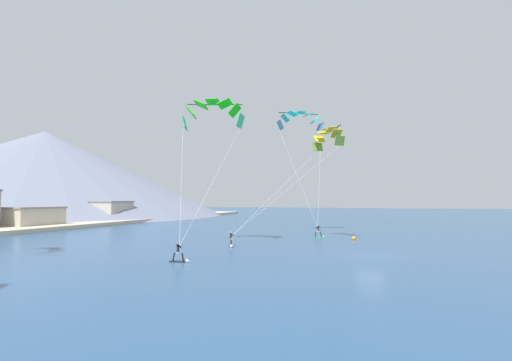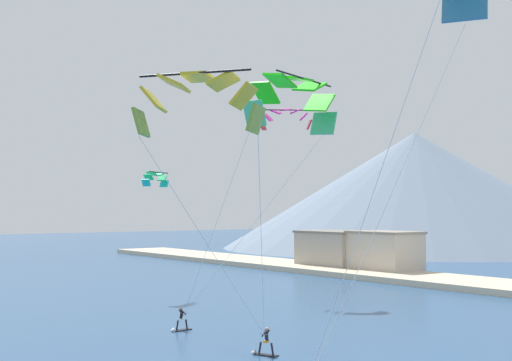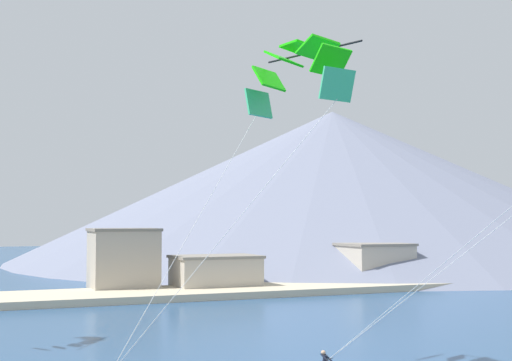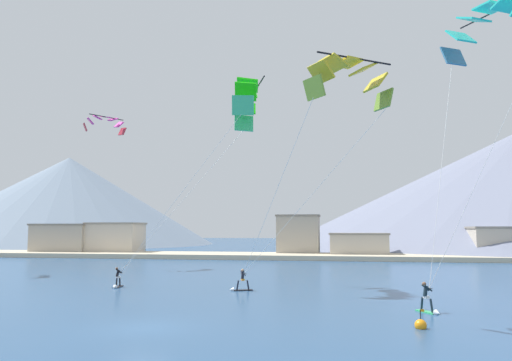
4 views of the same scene
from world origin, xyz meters
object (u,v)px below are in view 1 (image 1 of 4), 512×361
Objects in this scene: kitesurfer_mid_center at (181,257)px; race_marker_buoy at (354,238)px; kitesurfer_near_trail at (320,234)px; parafoil_kite_mid_center at (212,111)px; parafoil_kite_near_lead at (327,136)px; kitesurfer_near_lead at (231,242)px; parafoil_kite_near_trail at (300,119)px.

race_marker_buoy is at bearing -30.78° from kitesurfer_mid_center.
race_marker_buoy is at bearing -103.81° from kitesurfer_near_trail.
kitesurfer_near_trail is 0.99× the size of kitesurfer_mid_center.
parafoil_kite_mid_center is (-12.32, 10.16, 14.64)m from kitesurfer_near_trail.
kitesurfer_mid_center is (-22.21, 8.06, -0.08)m from kitesurfer_near_trail.
parafoil_kite_mid_center is (-8.15, 11.78, 2.16)m from parafoil_kite_near_lead.
kitesurfer_mid_center is at bearing 151.76° from parafoil_kite_near_lead.
kitesurfer_mid_center is 0.12× the size of parafoil_kite_mid_center.
kitesurfer_near_lead is 0.11× the size of parafoil_kite_mid_center.
parafoil_kite_mid_center reaches higher than kitesurfer_near_trail.
kitesurfer_mid_center is at bearing 178.56° from kitesurfer_near_lead.
kitesurfer_near_lead is at bearing -1.44° from kitesurfer_mid_center.
kitesurfer_near_trail is 0.10× the size of parafoil_kite_near_trail.
race_marker_buoy is (11.18, -12.32, -0.31)m from kitesurfer_near_lead.
parafoil_kite_near_trail reaches higher than kitesurfer_mid_center.
parafoil_kite_near_trail is (9.10, 5.14, 4.67)m from parafoil_kite_near_lead.
kitesurfer_near_trail is at bearing 76.19° from race_marker_buoy.
kitesurfer_near_trail is at bearing 21.25° from parafoil_kite_near_lead.
parafoil_kite_near_trail is (4.92, 3.51, 17.14)m from kitesurfer_near_trail.
kitesurfer_near_lead is 0.14× the size of parafoil_kite_near_lead.
parafoil_kite_near_lead reaches higher than kitesurfer_near_trail.
kitesurfer_near_lead is at bearing 130.67° from parafoil_kite_near_lead.
parafoil_kite_near_lead is at bearing -49.33° from kitesurfer_near_lead.
parafoil_kite_near_lead is 12.52× the size of race_marker_buoy.
kitesurfer_near_trail is 0.12× the size of parafoil_kite_mid_center.
parafoil_kite_mid_center reaches higher than kitesurfer_mid_center.
parafoil_kite_near_trail is at bearing 29.44° from parafoil_kite_near_lead.
kitesurfer_near_trail is at bearing -19.94° from kitesurfer_mid_center.
kitesurfer_near_trail is 4.66m from race_marker_buoy.
kitesurfer_mid_center is 24.56m from race_marker_buoy.
parafoil_kite_mid_center is at bearing 127.40° from race_marker_buoy.
kitesurfer_near_lead is at bearing 165.97° from parafoil_kite_near_trail.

